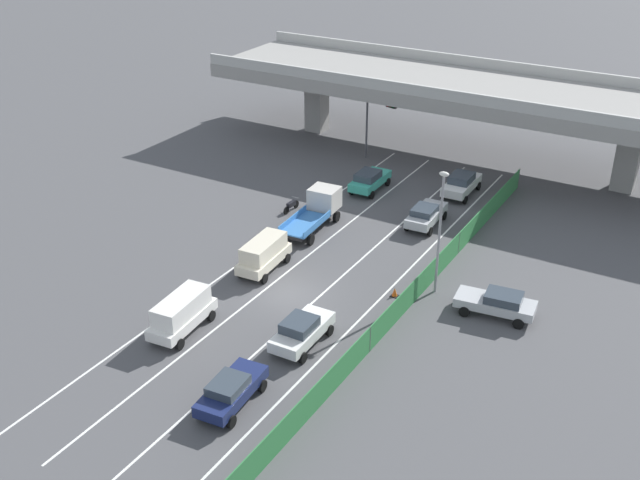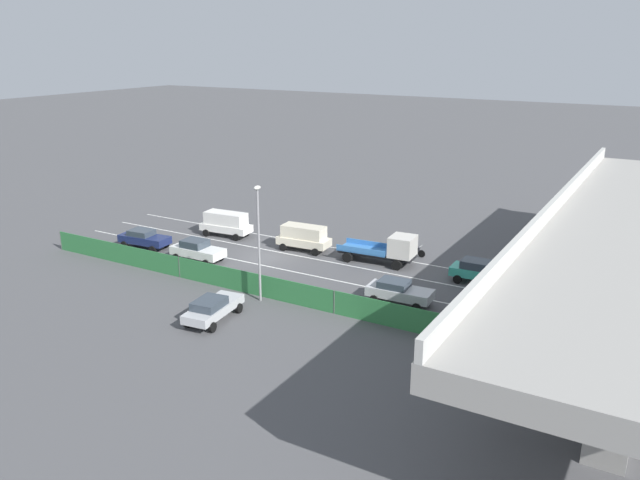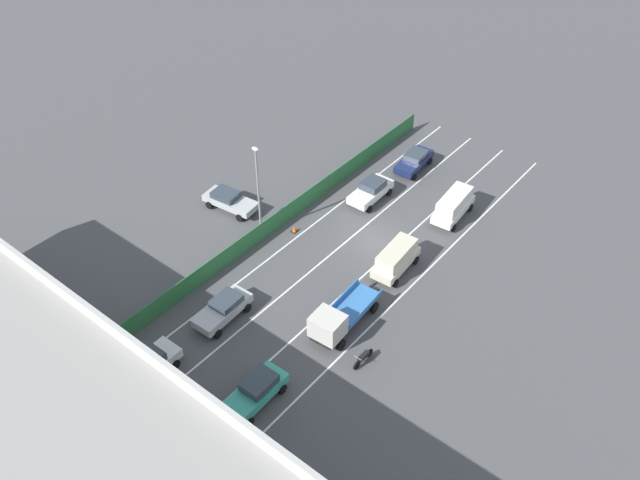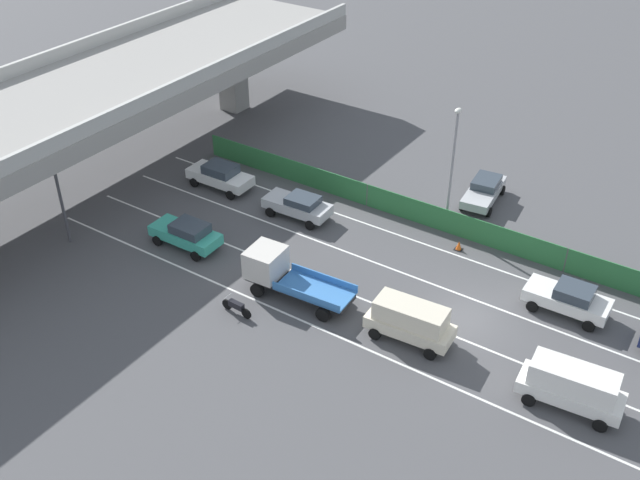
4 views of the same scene
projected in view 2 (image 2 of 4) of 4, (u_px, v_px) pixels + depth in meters
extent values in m
plane|color=#4C4C4F|center=(265.00, 257.00, 51.84)|extent=(300.00, 300.00, 0.00)
cube|color=silver|center=(334.00, 248.00, 54.20)|extent=(0.14, 43.39, 0.01)
cube|color=silver|center=(315.00, 259.00, 51.45)|extent=(0.14, 43.39, 0.01)
cube|color=silver|center=(292.00, 271.00, 48.70)|extent=(0.14, 43.39, 0.01)
cube|color=silver|center=(267.00, 285.00, 45.94)|extent=(0.14, 43.39, 0.01)
cube|color=#B2B2AD|center=(554.00, 206.00, 39.22)|extent=(44.64, 0.30, 0.90)
cube|color=gray|center=(613.00, 401.00, 26.11)|extent=(1.74, 1.74, 5.55)
cube|color=#2D753D|center=(251.00, 283.00, 44.11)|extent=(0.06, 39.39, 1.60)
cylinder|color=#4C514C|center=(61.00, 240.00, 53.55)|extent=(0.10, 0.10, 1.60)
cylinder|color=#4C514C|center=(179.00, 267.00, 47.26)|extent=(0.10, 0.10, 1.60)
cylinder|color=#4C514C|center=(334.00, 302.00, 40.97)|extent=(0.10, 0.10, 1.60)
cylinder|color=#4C514C|center=(545.00, 350.00, 34.68)|extent=(0.10, 0.10, 1.60)
cube|color=#B7BABC|center=(400.00, 292.00, 42.54)|extent=(1.95, 4.46, 0.64)
cube|color=#333D47|center=(394.00, 284.00, 42.57)|extent=(1.63, 2.02, 0.47)
cylinder|color=black|center=(425.00, 299.00, 42.77)|extent=(0.25, 0.65, 0.64)
cylinder|color=black|center=(416.00, 308.00, 41.29)|extent=(0.25, 0.65, 0.64)
cylinder|color=black|center=(384.00, 291.00, 44.08)|extent=(0.25, 0.65, 0.64)
cylinder|color=black|center=(374.00, 300.00, 42.60)|extent=(0.25, 0.65, 0.64)
cube|color=beige|center=(304.00, 241.00, 53.32)|extent=(2.06, 4.55, 0.65)
cube|color=beige|center=(304.00, 232.00, 53.07)|extent=(1.79, 3.74, 1.01)
cylinder|color=black|center=(325.00, 246.00, 53.59)|extent=(0.27, 0.65, 0.64)
cylinder|color=black|center=(315.00, 252.00, 52.09)|extent=(0.27, 0.65, 0.64)
cylinder|color=black|center=(293.00, 241.00, 54.85)|extent=(0.27, 0.65, 0.64)
cylinder|color=black|center=(283.00, 247.00, 53.35)|extent=(0.27, 0.65, 0.64)
cube|color=navy|center=(145.00, 239.00, 53.94)|extent=(2.11, 4.54, 0.62)
cube|color=#333D47|center=(141.00, 232.00, 53.90)|extent=(1.69, 2.08, 0.47)
cylinder|color=black|center=(166.00, 244.00, 54.22)|extent=(0.27, 0.66, 0.64)
cylinder|color=black|center=(153.00, 250.00, 52.73)|extent=(0.27, 0.66, 0.64)
cylinder|color=black|center=(138.00, 239.00, 55.44)|extent=(0.27, 0.66, 0.64)
cylinder|color=black|center=(124.00, 245.00, 53.95)|extent=(0.27, 0.66, 0.64)
cube|color=white|center=(198.00, 251.00, 50.76)|extent=(1.89, 4.43, 0.66)
cube|color=#333D47|center=(195.00, 243.00, 50.70)|extent=(1.63, 1.93, 0.58)
cylinder|color=black|center=(220.00, 257.00, 50.97)|extent=(0.23, 0.64, 0.64)
cylinder|color=black|center=(206.00, 264.00, 49.46)|extent=(0.23, 0.64, 0.64)
cylinder|color=black|center=(191.00, 251.00, 52.35)|extent=(0.23, 0.64, 0.64)
cylinder|color=black|center=(176.00, 257.00, 50.84)|extent=(0.23, 0.64, 0.64)
cube|color=silver|center=(497.00, 313.00, 39.26)|extent=(1.91, 4.64, 0.66)
cube|color=#333D47|center=(496.00, 304.00, 39.12)|extent=(1.64, 2.16, 0.59)
cylinder|color=black|center=(525.00, 320.00, 39.44)|extent=(0.23, 0.64, 0.64)
cylinder|color=black|center=(518.00, 332.00, 37.93)|extent=(0.23, 0.64, 0.64)
cylinder|color=black|center=(475.00, 310.00, 40.89)|extent=(0.23, 0.64, 0.64)
cylinder|color=black|center=(467.00, 321.00, 39.38)|extent=(0.23, 0.64, 0.64)
cube|color=silver|center=(226.00, 227.00, 57.25)|extent=(2.13, 4.79, 0.63)
cube|color=silver|center=(226.00, 218.00, 56.99)|extent=(1.85, 3.94, 1.08)
cylinder|color=black|center=(247.00, 232.00, 57.50)|extent=(0.27, 0.66, 0.64)
cylinder|color=black|center=(236.00, 237.00, 56.00)|extent=(0.27, 0.66, 0.64)
cylinder|color=black|center=(217.00, 228.00, 58.79)|extent=(0.27, 0.66, 0.64)
cylinder|color=black|center=(206.00, 233.00, 57.29)|extent=(0.27, 0.66, 0.64)
cube|color=teal|center=(482.00, 273.00, 46.10)|extent=(1.86, 4.46, 0.64)
cube|color=#333D47|center=(477.00, 264.00, 46.11)|extent=(1.60, 2.13, 0.57)
cylinder|color=black|center=(505.00, 279.00, 46.29)|extent=(0.23, 0.64, 0.64)
cylinder|color=black|center=(499.00, 287.00, 44.81)|extent=(0.23, 0.64, 0.64)
cylinder|color=black|center=(465.00, 272.00, 47.68)|extent=(0.23, 0.64, 0.64)
cylinder|color=black|center=(457.00, 279.00, 46.20)|extent=(0.23, 0.64, 0.64)
cube|color=black|center=(376.00, 253.00, 50.51)|extent=(2.02, 6.19, 0.25)
cube|color=beige|center=(402.00, 246.00, 49.33)|extent=(2.15, 1.96, 1.59)
cube|color=#3875BC|center=(365.00, 250.00, 50.88)|extent=(2.30, 4.24, 0.10)
cube|color=#3875BC|center=(370.00, 244.00, 51.65)|extent=(0.35, 4.11, 0.44)
cube|color=#3875BC|center=(360.00, 251.00, 49.98)|extent=(0.35, 4.11, 0.44)
cylinder|color=black|center=(405.00, 257.00, 50.60)|extent=(0.31, 0.82, 0.80)
cylinder|color=black|center=(397.00, 265.00, 48.86)|extent=(0.31, 0.82, 0.80)
cylinder|color=black|center=(357.00, 250.00, 52.36)|extent=(0.31, 0.82, 0.80)
cylinder|color=black|center=(347.00, 257.00, 50.62)|extent=(0.31, 0.82, 0.80)
cylinder|color=black|center=(422.00, 254.00, 51.78)|extent=(0.12, 0.60, 0.60)
cylinder|color=black|center=(406.00, 251.00, 52.46)|extent=(0.12, 0.60, 0.60)
cube|color=black|center=(414.00, 249.00, 52.04)|extent=(0.30, 0.92, 0.36)
cylinder|color=#B2B2B2|center=(421.00, 246.00, 51.65)|extent=(0.60, 0.05, 0.03)
cube|color=#B2B5B7|center=(214.00, 309.00, 40.08)|extent=(4.79, 2.31, 0.55)
cube|color=#333D47|center=(209.00, 303.00, 39.53)|extent=(2.25, 1.81, 0.51)
cylinder|color=black|center=(215.00, 304.00, 41.93)|extent=(0.66, 0.29, 0.64)
cylinder|color=black|center=(239.00, 308.00, 41.24)|extent=(0.66, 0.29, 0.64)
cylinder|color=black|center=(188.00, 322.00, 39.19)|extent=(0.66, 0.29, 0.64)
cylinder|color=black|center=(212.00, 327.00, 38.50)|extent=(0.66, 0.29, 0.64)
cylinder|color=#47474C|center=(585.00, 247.00, 45.46)|extent=(0.18, 0.18, 5.61)
cylinder|color=#47474C|center=(581.00, 217.00, 43.70)|extent=(2.86, 0.79, 0.12)
cube|color=black|center=(574.00, 220.00, 42.90)|extent=(1.00, 0.49, 0.32)
sphere|color=red|center=(573.00, 219.00, 43.21)|extent=(0.20, 0.20, 0.20)
sphere|color=#3B2806|center=(571.00, 220.00, 43.00)|extent=(0.20, 0.20, 0.20)
sphere|color=black|center=(570.00, 221.00, 42.79)|extent=(0.20, 0.20, 0.20)
cylinder|color=gray|center=(259.00, 247.00, 42.15)|extent=(0.16, 0.16, 7.65)
ellipsoid|color=silver|center=(257.00, 188.00, 40.94)|extent=(0.60, 0.36, 0.28)
cone|color=orange|center=(256.00, 283.00, 45.64)|extent=(0.36, 0.36, 0.58)
cube|color=black|center=(256.00, 286.00, 45.73)|extent=(0.47, 0.47, 0.03)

